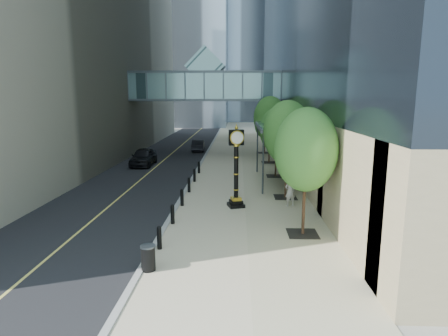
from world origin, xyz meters
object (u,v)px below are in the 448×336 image
(trash_bin, at_px, (148,259))
(car_far, at_px, (198,145))
(car_near, at_px, (143,157))
(pedestrian, at_px, (290,191))
(street_clock, at_px, (236,173))

(trash_bin, distance_m, car_far, 31.75)
(car_near, bearing_deg, car_far, 67.04)
(car_near, xyz_separation_m, car_far, (4.12, 10.01, -0.15))
(car_near, distance_m, car_far, 10.83)
(pedestrian, xyz_separation_m, car_near, (-11.94, 13.18, -0.11))
(car_far, bearing_deg, pedestrian, 105.85)
(street_clock, bearing_deg, pedestrian, -11.83)
(car_near, bearing_deg, street_clock, -57.42)
(street_clock, xyz_separation_m, pedestrian, (3.16, 0.24, -1.14))
(trash_bin, height_order, car_near, car_near)
(pedestrian, bearing_deg, car_far, -89.01)
(trash_bin, relative_size, pedestrian, 0.51)
(street_clock, relative_size, car_far, 1.16)
(street_clock, distance_m, trash_bin, 9.00)
(pedestrian, xyz_separation_m, car_far, (-7.82, 23.19, -0.26))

